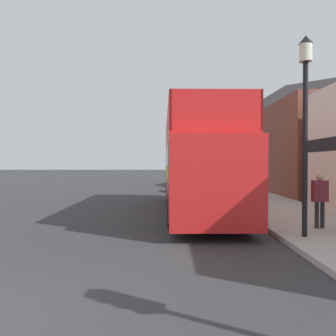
% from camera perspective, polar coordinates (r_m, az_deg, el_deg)
% --- Properties ---
extents(ground_plane, '(144.00, 144.00, 0.00)m').
position_cam_1_polar(ground_plane, '(24.96, -6.46, -3.80)').
color(ground_plane, '#333335').
extents(sidewalk, '(3.59, 108.00, 0.14)m').
position_cam_1_polar(sidewalk, '(22.31, 12.45, -4.19)').
color(sidewalk, '#ADAAA3').
rests_on(sidewalk, ground_plane).
extents(brick_terrace_rear, '(6.00, 20.17, 8.32)m').
position_cam_1_polar(brick_terrace_rear, '(28.25, 19.96, 5.14)').
color(brick_terrace_rear, brown).
rests_on(brick_terrace_rear, ground_plane).
extents(tour_bus, '(2.62, 10.79, 3.96)m').
position_cam_1_polar(tour_bus, '(13.62, 5.16, -0.12)').
color(tour_bus, red).
rests_on(tour_bus, ground_plane).
extents(parked_car_ahead_of_bus, '(1.79, 4.19, 1.50)m').
position_cam_1_polar(parked_car_ahead_of_bus, '(22.88, 4.79, -2.45)').
color(parked_car_ahead_of_bus, maroon).
rests_on(parked_car_ahead_of_bus, ground_plane).
extents(pedestrian_third, '(0.42, 0.23, 1.61)m').
position_cam_1_polar(pedestrian_third, '(10.52, 25.11, -4.28)').
color(pedestrian_third, '#232328').
rests_on(pedestrian_third, sidewalk).
extents(lamp_post_nearest, '(0.35, 0.35, 5.17)m').
position_cam_1_polar(lamp_post_nearest, '(9.27, 23.01, 10.91)').
color(lamp_post_nearest, black).
rests_on(lamp_post_nearest, sidewalk).
extents(lamp_post_second, '(0.35, 0.35, 5.14)m').
position_cam_1_polar(lamp_post_second, '(17.16, 12.21, 6.25)').
color(lamp_post_second, black).
rests_on(lamp_post_second, sidewalk).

